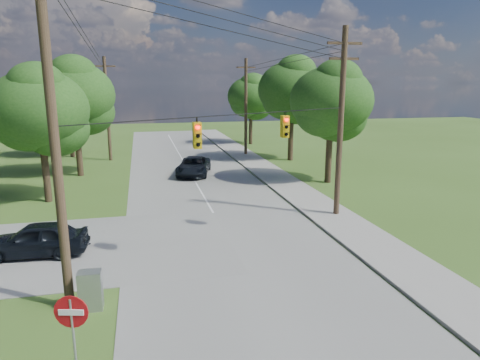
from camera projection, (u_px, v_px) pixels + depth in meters
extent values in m
plane|color=#3A5A1E|center=(205.00, 298.00, 15.33)|extent=(140.00, 140.00, 0.00)
cube|color=gray|center=(231.00, 243.00, 20.52)|extent=(10.00, 100.00, 0.03)
cube|color=gray|center=(358.00, 232.00, 21.98)|extent=(2.60, 100.00, 0.12)
cylinder|color=brown|center=(54.00, 133.00, 13.36)|extent=(0.32, 0.32, 12.00)
cylinder|color=brown|center=(341.00, 125.00, 23.73)|extent=(0.32, 0.32, 10.50)
cube|color=brown|center=(345.00, 43.00, 22.77)|extent=(2.00, 0.12, 0.14)
cube|color=brown|center=(344.00, 59.00, 22.94)|extent=(1.70, 0.12, 0.14)
cylinder|color=brown|center=(246.00, 108.00, 44.68)|extent=(0.32, 0.32, 10.00)
cube|color=brown|center=(246.00, 67.00, 43.77)|extent=(2.00, 0.12, 0.14)
cylinder|color=brown|center=(107.00, 110.00, 41.61)|extent=(0.32, 0.32, 10.00)
cube|color=brown|center=(104.00, 66.00, 40.71)|extent=(2.00, 0.12, 0.14)
cylinder|color=black|center=(237.00, 12.00, 17.50)|extent=(13.52, 7.63, 1.53)
cylinder|color=black|center=(237.00, 23.00, 17.59)|extent=(13.52, 7.63, 1.53)
cylinder|color=black|center=(237.00, 33.00, 17.68)|extent=(13.52, 7.63, 1.53)
cylinder|color=black|center=(280.00, 59.00, 33.27)|extent=(0.03, 22.00, 0.53)
cylinder|color=black|center=(89.00, 40.00, 26.47)|extent=(0.43, 29.60, 2.03)
cylinder|color=black|center=(280.00, 64.00, 33.36)|extent=(0.03, 22.00, 0.53)
cylinder|color=black|center=(89.00, 47.00, 26.56)|extent=(0.43, 29.60, 2.03)
cylinder|color=black|center=(237.00, 114.00, 18.42)|extent=(13.52, 7.63, 0.04)
cube|color=#DDB80D|center=(198.00, 136.00, 17.04)|extent=(0.32, 0.22, 1.05)
sphere|color=#FF0C05|center=(198.00, 127.00, 16.83)|extent=(0.17, 0.17, 0.17)
cube|color=#DDB80D|center=(197.00, 135.00, 17.27)|extent=(0.32, 0.22, 1.05)
sphere|color=#FF0C05|center=(196.00, 126.00, 17.32)|extent=(0.17, 0.17, 0.17)
cube|color=#DDB80D|center=(286.00, 127.00, 20.51)|extent=(0.32, 0.22, 1.05)
sphere|color=#FF0C05|center=(287.00, 120.00, 20.30)|extent=(0.17, 0.17, 0.17)
cube|color=#DDB80D|center=(284.00, 126.00, 20.73)|extent=(0.32, 0.22, 1.05)
sphere|color=#FF0C05|center=(283.00, 119.00, 20.79)|extent=(0.17, 0.17, 0.17)
cylinder|color=#483224|center=(47.00, 178.00, 27.46)|extent=(0.45, 0.45, 3.15)
ellipsoid|color=#1D4916|center=(39.00, 109.00, 26.49)|extent=(6.00, 6.00, 4.92)
cylinder|color=#483224|center=(79.00, 155.00, 35.24)|extent=(0.50, 0.50, 3.50)
ellipsoid|color=#1D4916|center=(74.00, 95.00, 34.17)|extent=(6.40, 6.40, 5.25)
cylinder|color=#483224|center=(72.00, 141.00, 44.32)|extent=(0.48, 0.47, 3.32)
ellipsoid|color=#1D4916|center=(68.00, 96.00, 43.30)|extent=(6.00, 6.00, 4.92)
cylinder|color=#483224|center=(328.00, 161.00, 32.81)|extent=(0.48, 0.48, 3.32)
ellipsoid|color=#1D4916|center=(331.00, 100.00, 31.79)|extent=(6.20, 6.20, 5.08)
cylinder|color=#483224|center=(291.00, 142.00, 42.38)|extent=(0.52, 0.52, 3.67)
ellipsoid|color=#1D4916|center=(292.00, 89.00, 41.25)|extent=(6.60, 6.60, 5.41)
cylinder|color=#483224|center=(251.00, 132.00, 53.61)|extent=(0.45, 0.45, 3.15)
ellipsoid|color=#1D4916|center=(251.00, 96.00, 52.65)|extent=(5.80, 5.80, 4.76)
imported|color=black|center=(35.00, 239.00, 18.87)|extent=(4.56, 2.09, 1.52)
imported|color=black|center=(194.00, 166.00, 35.60)|extent=(3.70, 5.75, 1.48)
cube|color=gray|center=(91.00, 290.00, 14.43)|extent=(0.77, 0.57, 1.37)
cylinder|color=gray|center=(74.00, 345.00, 10.52)|extent=(0.07, 0.07, 2.46)
cylinder|color=#AE0C14|center=(71.00, 312.00, 10.32)|extent=(0.83, 0.24, 0.85)
cube|color=white|center=(71.00, 312.00, 10.29)|extent=(0.60, 0.18, 0.15)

